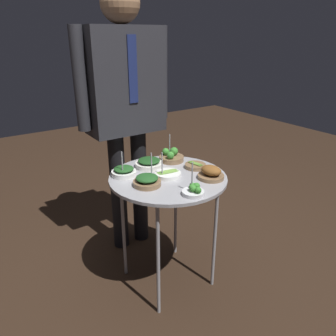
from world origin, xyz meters
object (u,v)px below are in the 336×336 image
at_px(bowl_roast_far_rim, 211,173).
at_px(bowl_broccoli_back_right, 194,190).
at_px(serving_cart, 168,185).
at_px(bowl_asparagus_mid_left, 168,174).
at_px(bowl_spinach_front_center, 124,172).
at_px(bowl_spinach_near_rim, 149,163).
at_px(waiter_figure, 125,94).
at_px(bowl_spinach_center, 147,181).
at_px(bowl_asparagus_mid_right, 195,166).
at_px(bowl_broccoli_front_right, 171,157).

relative_size(bowl_roast_far_rim, bowl_broccoli_back_right, 0.91).
relative_size(serving_cart, bowl_roast_far_rim, 4.92).
xyz_separation_m(bowl_asparagus_mid_left, bowl_spinach_front_center, (-0.20, 0.15, 0.01)).
xyz_separation_m(bowl_spinach_near_rim, waiter_figure, (0.03, 0.33, 0.36)).
distance_m(bowl_spinach_center, bowl_spinach_front_center, 0.19).
bearing_deg(serving_cart, bowl_spinach_front_center, 143.94).
distance_m(bowl_spinach_near_rim, bowl_asparagus_mid_right, 0.28).
height_order(bowl_asparagus_mid_left, bowl_spinach_center, bowl_spinach_center).
distance_m(bowl_asparagus_mid_left, bowl_asparagus_mid_right, 0.21).
xyz_separation_m(bowl_asparagus_mid_right, waiter_figure, (-0.20, 0.50, 0.38)).
relative_size(bowl_broccoli_front_right, bowl_spinach_front_center, 1.03).
xyz_separation_m(serving_cart, bowl_spinach_near_rim, (-0.02, 0.18, 0.08)).
distance_m(serving_cart, bowl_spinach_front_center, 0.26).
bearing_deg(bowl_broccoli_back_right, bowl_asparagus_mid_left, 84.77).
height_order(bowl_asparagus_mid_right, bowl_spinach_front_center, bowl_spinach_front_center).
distance_m(bowl_spinach_center, bowl_broccoli_back_right, 0.26).
bearing_deg(waiter_figure, bowl_spinach_center, -107.23).
bearing_deg(bowl_asparagus_mid_left, bowl_spinach_front_center, 144.47).
xyz_separation_m(bowl_broccoli_back_right, bowl_broccoli_front_right, (0.18, 0.45, 0.01)).
xyz_separation_m(bowl_asparagus_mid_left, bowl_roast_far_rim, (0.18, -0.16, 0.02)).
bearing_deg(bowl_asparagus_mid_right, bowl_spinach_front_center, 161.57).
distance_m(bowl_asparagus_mid_left, bowl_broccoli_front_right, 0.24).
bearing_deg(bowl_spinach_near_rim, bowl_asparagus_mid_right, -36.84).
bearing_deg(bowl_spinach_near_rim, bowl_spinach_center, -123.64).
bearing_deg(waiter_figure, bowl_spinach_near_rim, -94.41).
bearing_deg(bowl_spinach_near_rim, waiter_figure, 85.59).
distance_m(serving_cart, bowl_roast_far_rim, 0.26).
height_order(bowl_spinach_near_rim, bowl_roast_far_rim, bowl_roast_far_rim).
bearing_deg(bowl_spinach_center, bowl_spinach_front_center, 102.95).
relative_size(bowl_spinach_center, bowl_asparagus_mid_right, 1.34).
relative_size(bowl_spinach_near_rim, waiter_figure, 0.09).
bearing_deg(bowl_broccoli_front_right, serving_cart, -129.19).
bearing_deg(bowl_spinach_front_center, bowl_roast_far_rim, -38.68).
relative_size(bowl_spinach_center, bowl_broccoli_back_right, 1.05).
relative_size(bowl_asparagus_mid_right, waiter_figure, 0.07).
xyz_separation_m(bowl_broccoli_back_right, bowl_spinach_front_center, (-0.18, 0.41, 0.00)).
bearing_deg(bowl_roast_far_rim, waiter_figure, 104.52).
relative_size(bowl_asparagus_mid_right, bowl_spinach_front_center, 0.81).
bearing_deg(serving_cart, bowl_roast_far_rim, -41.40).
distance_m(bowl_roast_far_rim, bowl_asparagus_mid_right, 0.17).
xyz_separation_m(bowl_spinach_front_center, waiter_figure, (0.21, 0.36, 0.36)).
distance_m(bowl_broccoli_front_right, waiter_figure, 0.50).
bearing_deg(bowl_roast_far_rim, bowl_spinach_near_rim, 120.33).
height_order(bowl_spinach_center, bowl_asparagus_mid_right, bowl_spinach_center).
bearing_deg(waiter_figure, bowl_roast_far_rim, -75.48).
bearing_deg(bowl_spinach_near_rim, bowl_asparagus_mid_left, -84.26).
bearing_deg(bowl_broccoli_front_right, bowl_asparagus_mid_left, -129.35).
bearing_deg(bowl_spinach_front_center, bowl_spinach_near_rim, 9.54).
relative_size(bowl_spinach_center, bowl_spinach_front_center, 1.08).
bearing_deg(waiter_figure, bowl_asparagus_mid_left, -90.86).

